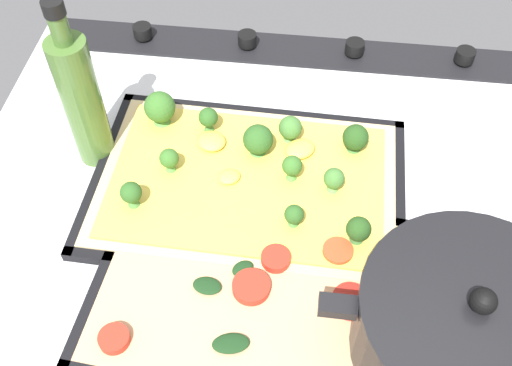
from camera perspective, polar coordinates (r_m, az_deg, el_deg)
The scene contains 8 objects.
ground_plane at distance 73.49cm, azimuth 2.50°, elevation -2.73°, with size 79.34×63.97×3.00cm, color silver.
stove_control_panel at distance 91.78cm, azimuth 4.21°, elevation 12.52°, with size 76.17×7.00×2.60cm.
baking_tray_front at distance 73.35cm, azimuth -0.81°, elevation -0.39°, with size 38.38×26.91×1.30cm.
broccoli_pizza at distance 72.74cm, azimuth -0.77°, elevation 0.83°, with size 35.92×24.45×6.09cm.
baking_tray_back at distance 65.37cm, azimuth -0.25°, elevation -10.45°, with size 36.12×27.43×1.30cm.
veggie_pizza_back at distance 64.76cm, azimuth -0.10°, elevation -10.19°, with size 33.53×24.85×1.90cm.
cooking_pot at distance 61.23cm, azimuth 19.06°, elevation -13.27°, with size 27.67×20.88×12.76cm.
oil_bottle at distance 73.32cm, azimuth -16.20°, elevation 7.64°, with size 4.61×4.61×22.82cm.
Camera 1 is at (-1.91, 43.04, 58.04)cm, focal length 42.21 mm.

